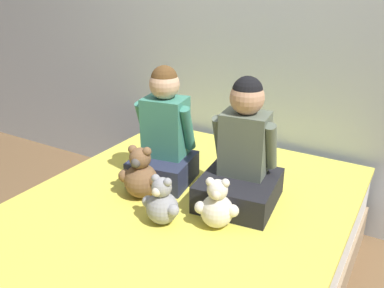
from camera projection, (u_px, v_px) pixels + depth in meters
The scene contains 7 objects.
wall_behind_bed at pixel (265, 26), 2.51m from camera, with size 8.00×0.06×2.50m.
bed at pixel (171, 257), 2.02m from camera, with size 1.55×2.05×0.50m.
child_on_left at pixel (164, 136), 2.15m from camera, with size 0.35×0.35×0.62m.
child_on_right at pixel (242, 158), 1.95m from camera, with size 0.40×0.43×0.62m.
teddy_bear_held_by_left_child at pixel (141, 176), 2.02m from camera, with size 0.23×0.17×0.28m.
teddy_bear_held_by_right_child at pixel (217, 206), 1.79m from camera, with size 0.19×0.15×0.24m.
teddy_bear_between_children at pixel (162, 203), 1.81m from camera, with size 0.19×0.15×0.23m.
Camera 1 is at (0.93, -1.36, 1.54)m, focal length 38.00 mm.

